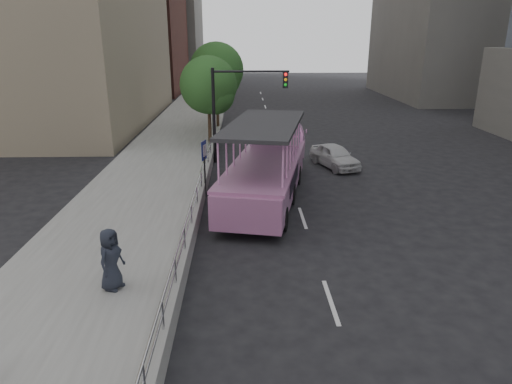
{
  "coord_description": "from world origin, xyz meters",
  "views": [
    {
      "loc": [
        -1.33,
        -12.58,
        6.76
      ],
      "look_at": [
        -0.88,
        2.55,
        1.59
      ],
      "focal_mm": 32.0,
      "sensor_mm": 36.0,
      "label": 1
    }
  ],
  "objects_px": {
    "car": "(335,156)",
    "street_tree_far": "(218,72)",
    "street_tree_near": "(210,87)",
    "pedestrian_far": "(111,259)",
    "parking_sign": "(204,162)",
    "traffic_signal": "(235,100)",
    "duck_boat": "(269,166)"
  },
  "relations": [
    {
      "from": "street_tree_near",
      "to": "street_tree_far",
      "type": "height_order",
      "value": "street_tree_far"
    },
    {
      "from": "parking_sign",
      "to": "street_tree_far",
      "type": "height_order",
      "value": "street_tree_far"
    },
    {
      "from": "pedestrian_far",
      "to": "car",
      "type": "bearing_deg",
      "value": -11.33
    },
    {
      "from": "traffic_signal",
      "to": "street_tree_near",
      "type": "distance_m",
      "value": 3.8
    },
    {
      "from": "duck_boat",
      "to": "pedestrian_far",
      "type": "relative_size",
      "value": 6.27
    },
    {
      "from": "duck_boat",
      "to": "parking_sign",
      "type": "distance_m",
      "value": 2.88
    },
    {
      "from": "car",
      "to": "parking_sign",
      "type": "relative_size",
      "value": 1.43
    },
    {
      "from": "parking_sign",
      "to": "traffic_signal",
      "type": "distance_m",
      "value": 6.36
    },
    {
      "from": "car",
      "to": "parking_sign",
      "type": "distance_m",
      "value": 8.27
    },
    {
      "from": "parking_sign",
      "to": "street_tree_near",
      "type": "bearing_deg",
      "value": 91.86
    },
    {
      "from": "duck_boat",
      "to": "traffic_signal",
      "type": "relative_size",
      "value": 2.08
    },
    {
      "from": "car",
      "to": "street_tree_far",
      "type": "bearing_deg",
      "value": 103.19
    },
    {
      "from": "car",
      "to": "street_tree_far",
      "type": "height_order",
      "value": "street_tree_far"
    },
    {
      "from": "car",
      "to": "pedestrian_far",
      "type": "distance_m",
      "value": 15.53
    },
    {
      "from": "duck_boat",
      "to": "street_tree_near",
      "type": "height_order",
      "value": "street_tree_near"
    },
    {
      "from": "street_tree_near",
      "to": "street_tree_far",
      "type": "xyz_separation_m",
      "value": [
        0.2,
        6.0,
        0.49
      ]
    },
    {
      "from": "traffic_signal",
      "to": "duck_boat",
      "type": "bearing_deg",
      "value": -74.44
    },
    {
      "from": "duck_boat",
      "to": "street_tree_far",
      "type": "xyz_separation_m",
      "value": [
        -2.93,
        14.95,
        3.01
      ]
    },
    {
      "from": "pedestrian_far",
      "to": "parking_sign",
      "type": "xyz_separation_m",
      "value": [
        1.87,
        8.16,
        0.46
      ]
    },
    {
      "from": "traffic_signal",
      "to": "street_tree_far",
      "type": "relative_size",
      "value": 0.81
    },
    {
      "from": "duck_boat",
      "to": "traffic_signal",
      "type": "bearing_deg",
      "value": 105.56
    },
    {
      "from": "pedestrian_far",
      "to": "traffic_signal",
      "type": "bearing_deg",
      "value": 9.44
    },
    {
      "from": "traffic_signal",
      "to": "pedestrian_far",
      "type": "bearing_deg",
      "value": -102.64
    },
    {
      "from": "car",
      "to": "street_tree_near",
      "type": "bearing_deg",
      "value": 127.28
    },
    {
      "from": "pedestrian_far",
      "to": "street_tree_near",
      "type": "bearing_deg",
      "value": 16.98
    },
    {
      "from": "pedestrian_far",
      "to": "street_tree_far",
      "type": "height_order",
      "value": "street_tree_far"
    },
    {
      "from": "street_tree_near",
      "to": "traffic_signal",
      "type": "bearing_deg",
      "value": -65.02
    },
    {
      "from": "parking_sign",
      "to": "street_tree_near",
      "type": "relative_size",
      "value": 0.45
    },
    {
      "from": "pedestrian_far",
      "to": "parking_sign",
      "type": "height_order",
      "value": "parking_sign"
    },
    {
      "from": "parking_sign",
      "to": "street_tree_near",
      "type": "height_order",
      "value": "street_tree_near"
    },
    {
      "from": "pedestrian_far",
      "to": "parking_sign",
      "type": "distance_m",
      "value": 8.39
    },
    {
      "from": "car",
      "to": "street_tree_near",
      "type": "height_order",
      "value": "street_tree_near"
    }
  ]
}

